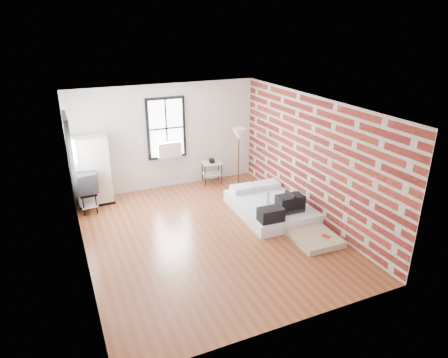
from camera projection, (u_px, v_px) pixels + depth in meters
name	position (u px, v px, depth m)	size (l,w,h in m)	color
ground	(209.00, 235.00, 8.57)	(6.00, 6.00, 0.00)	brown
room_shell	(212.00, 152.00, 8.31)	(5.02, 6.02, 2.80)	silver
mattress_main	(271.00, 206.00, 9.48)	(1.64, 2.17, 0.68)	white
mattress_bare	(301.00, 226.00, 8.73)	(0.95, 1.71, 0.36)	#C3B18D
wardrobe	(92.00, 171.00, 9.75)	(0.87, 0.50, 1.72)	black
side_table	(212.00, 167.00, 11.14)	(0.60, 0.51, 0.71)	black
floor_lamp	(239.00, 137.00, 10.49)	(0.36, 0.36, 1.66)	#312410
tv_stand	(85.00, 183.00, 9.44)	(0.53, 0.72, 0.98)	black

